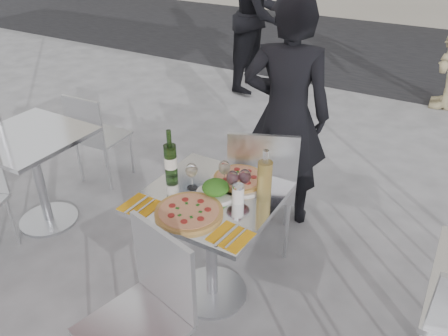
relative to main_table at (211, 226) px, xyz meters
The scene contains 21 objects.
ground 0.54m from the main_table, ahead, with size 80.00×80.00×0.00m, color slate.
street_asphalt 6.52m from the main_table, 90.00° to the left, with size 24.00×5.00×0.00m, color black.
main_table is the anchor object (origin of this frame).
side_table_left 1.50m from the main_table, behind, with size 0.72×0.72×0.75m.
chair_far 0.55m from the main_table, 84.11° to the left, with size 0.58×0.58×0.96m.
chair_near 0.64m from the main_table, 85.42° to the right, with size 0.50×0.51×0.91m.
side_chair_lfar 1.68m from the main_table, 157.51° to the left, with size 0.40×0.41×0.83m.
woman_diner 1.04m from the main_table, 89.09° to the left, with size 0.62×0.41×1.70m, color black.
pedestrian_a 3.83m from the main_table, 111.92° to the left, with size 0.93×0.73×1.92m, color black.
pizza_near 0.30m from the main_table, 92.72° to the right, with size 0.36×0.36×0.02m.
pizza_far 0.32m from the main_table, 71.82° to the left, with size 0.34×0.34×0.03m.
salad_plate 0.25m from the main_table, 54.40° to the left, with size 0.22×0.22×0.09m.
wine_bottle 0.45m from the main_table, 168.05° to the left, with size 0.07×0.08×0.29m.
carafe 0.44m from the main_table, 27.32° to the left, with size 0.08×0.08×0.29m.
sugar_shaker 0.31m from the main_table, ahead, with size 0.06×0.06×0.11m.
wineglass_white_a 0.35m from the main_table, behind, with size 0.07×0.07×0.16m.
wineglass_white_b 0.35m from the main_table, 85.04° to the left, with size 0.07×0.07×0.16m.
wineglass_red_a 0.34m from the main_table, 30.24° to the left, with size 0.07×0.07×0.16m.
wineglass_red_b 0.37m from the main_table, 34.72° to the left, with size 0.07×0.07×0.16m.
napkin_left 0.44m from the main_table, 135.12° to the right, with size 0.18×0.20×0.01m.
napkin_right 0.42m from the main_table, 42.64° to the right, with size 0.20×0.20×0.01m.
Camera 1 is at (1.06, -1.68, 2.10)m, focal length 35.00 mm.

